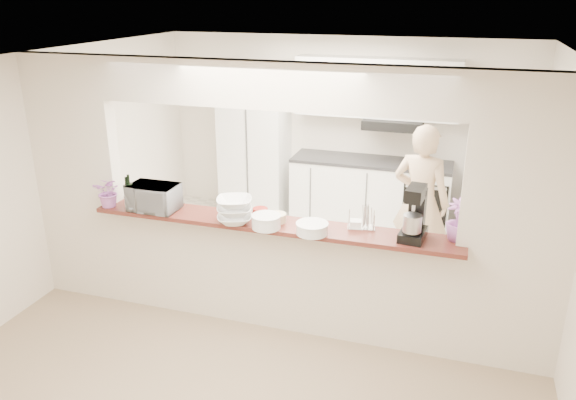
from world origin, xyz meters
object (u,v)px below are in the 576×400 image
at_px(refrigerator, 499,179).
at_px(person, 420,203).
at_px(stand_mixer, 415,215).
at_px(toaster_oven, 154,197).

height_order(refrigerator, person, person).
bearing_deg(stand_mixer, person, 91.99).
bearing_deg(person, stand_mixer, 106.64).
bearing_deg(refrigerator, toaster_oven, -139.33).
distance_m(refrigerator, toaster_oven, 4.24).
height_order(stand_mixer, person, person).
xyz_separation_m(stand_mixer, person, (-0.05, 1.49, -0.43)).
bearing_deg(toaster_oven, person, 33.85).
distance_m(stand_mixer, person, 1.55).
height_order(refrigerator, stand_mixer, refrigerator).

